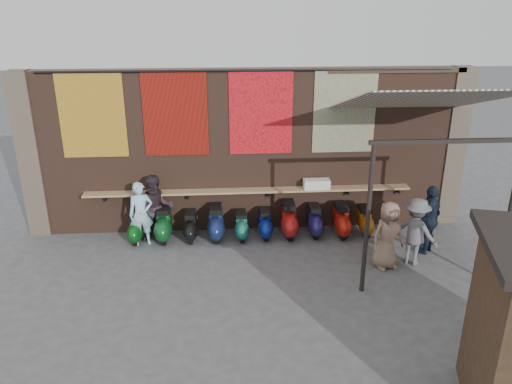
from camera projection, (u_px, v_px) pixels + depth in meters
The scene contains 31 objects.
ground at pixel (256, 279), 10.47m from camera, with size 70.00×70.00×0.00m, color #474749.
brick_wall at pixel (248, 151), 12.27m from camera, with size 10.00×0.40×4.00m, color brown.
pier_left at pixel (31, 156), 11.93m from camera, with size 0.50×0.50×4.00m, color #4C4238.
pier_right at pixel (453, 147), 12.62m from camera, with size 0.50×0.50×4.00m, color #4C4238.
eating_counter at pixel (249, 191), 12.25m from camera, with size 8.00×0.32×0.05m, color #9E7A51.
shelf_box at pixel (317, 184), 12.28m from camera, with size 0.64×0.28×0.23m, color white.
tapestry_redgold at pixel (92, 115), 11.47m from camera, with size 1.50×0.02×2.00m, color maroon.
tapestry_sun at pixel (175, 114), 11.60m from camera, with size 1.50×0.02×2.00m, color red.
tapestry_orange at pixel (261, 113), 11.73m from camera, with size 1.50×0.02×2.00m, color red.
tapestry_multi at pixel (345, 111), 11.86m from camera, with size 1.50×0.02×2.00m, color #2A619D.
hang_rail at pixel (248, 70), 11.35m from camera, with size 0.06×0.06×9.50m, color black.
scooter_stool_0 at pixel (136, 228), 12.01m from camera, with size 0.33×0.73×0.69m, color #0B5215, non-canonical shape.
scooter_stool_1 at pixel (164, 224), 12.06m from camera, with size 0.39×0.87×0.83m, color #0F4D1F, non-canonical shape.
scooter_stool_2 at pixel (191, 226), 12.08m from camera, with size 0.33×0.74×0.70m, color black, non-canonical shape.
scooter_stool_3 at pixel (216, 223), 12.11m from camera, with size 0.39×0.86×0.82m, color #14214D, non-canonical shape.
scooter_stool_4 at pixel (242, 226), 12.16m from camera, with size 0.32×0.70×0.67m, color #1B6E5A, non-canonical shape.
scooter_stool_5 at pixel (265, 224), 12.23m from camera, with size 0.33×0.73×0.69m, color navy, non-canonical shape.
scooter_stool_6 at pixel (289, 220), 12.27m from camera, with size 0.40×0.89×0.85m, color #9F1715, non-canonical shape.
scooter_stool_7 at pixel (314, 221), 12.33m from camera, with size 0.35×0.78×0.74m, color #1F1856, non-canonical shape.
scooter_stool_8 at pixel (341, 220), 12.30m from camera, with size 0.38×0.84×0.80m, color #97150B, non-canonical shape.
scooter_stool_9 at pixel (365, 221), 12.39m from camera, with size 0.33×0.73×0.70m, color #97530D, non-canonical shape.
diner_left at pixel (141, 214), 11.72m from camera, with size 0.57×0.37×1.55m, color #A0D3EA.
diner_right at pixel (157, 209), 11.89m from camera, with size 0.81×0.63×1.66m, color #30252C.
shopper_navy at pixel (430, 220), 11.33m from camera, with size 0.95×0.40×1.62m, color #172234.
shopper_grey at pixel (415, 232), 10.83m from camera, with size 1.00×0.57×1.54m, color slate.
shopper_tan at pixel (387, 235), 10.69m from camera, with size 0.75×0.49×1.53m, color #896957.
awning_canvas at pixel (422, 100), 10.27m from camera, with size 3.20×3.40×0.03m, color beige.
awning_ledger at pixel (398, 70), 11.61m from camera, with size 3.30×0.08×0.12m, color #33261C.
awning_header at pixel (450, 141), 9.04m from camera, with size 3.00×0.08×0.08m, color black.
awning_post_left at pixel (368, 220), 9.50m from camera, with size 0.09×0.09×3.10m, color black.
awning_post_right at pixel (509, 216), 9.68m from camera, with size 0.09×0.09×3.10m, color black.
Camera 1 is at (-0.64, -9.10, 5.46)m, focal length 35.00 mm.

